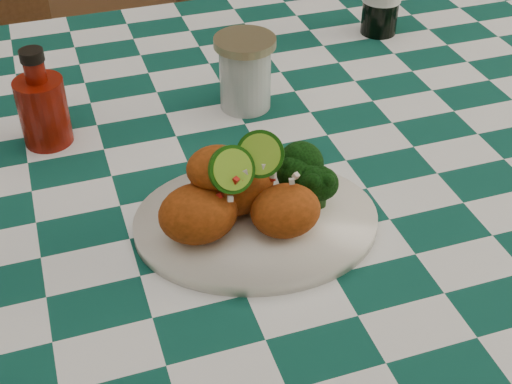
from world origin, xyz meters
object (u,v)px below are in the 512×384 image
object	(u,v)px
dining_table	(201,350)
mason_jar	(245,73)
plate	(256,222)
wooden_chair_right	(280,70)
ketchup_bottle	(41,97)
fried_chicken_pile	(248,182)
wooden_chair_left	(22,130)

from	to	relation	value
dining_table	mason_jar	size ratio (longest dim) A/B	14.97
dining_table	plate	bearing A→B (deg)	-74.07
wooden_chair_right	dining_table	bearing A→B (deg)	-112.85
ketchup_bottle	mason_jar	world-z (taller)	ketchup_bottle
fried_chicken_pile	wooden_chair_right	xyz separation A→B (m)	(0.36, 0.87, -0.37)
mason_jar	wooden_chair_right	bearing A→B (deg)	65.12
ketchup_bottle	wooden_chair_left	size ratio (longest dim) A/B	0.17
dining_table	wooden_chair_left	bearing A→B (deg)	107.70
plate	wooden_chair_left	bearing A→B (deg)	107.40
fried_chicken_pile	mason_jar	bearing A→B (deg)	72.94
dining_table	wooden_chair_left	xyz separation A→B (m)	(-0.24, 0.75, 0.03)
ketchup_bottle	wooden_chair_right	bearing A→B (deg)	46.72
mason_jar	wooden_chair_left	bearing A→B (deg)	119.44
dining_table	wooden_chair_left	distance (m)	0.78
plate	mason_jar	xyz separation A→B (m)	(0.07, 0.27, 0.05)
dining_table	ketchup_bottle	xyz separation A→B (m)	(-0.17, 0.11, 0.46)
wooden_chair_left	dining_table	bearing A→B (deg)	-94.20
dining_table	wooden_chair_left	world-z (taller)	wooden_chair_left
fried_chicken_pile	dining_table	bearing A→B (deg)	102.59
mason_jar	ketchup_bottle	bearing A→B (deg)	-179.37
plate	wooden_chair_right	size ratio (longest dim) A/B	0.30
dining_table	mason_jar	distance (m)	0.48
wooden_chair_left	wooden_chair_right	distance (m)	0.64
ketchup_bottle	dining_table	bearing A→B (deg)	-32.81
ketchup_bottle	wooden_chair_left	world-z (taller)	ketchup_bottle
ketchup_bottle	wooden_chair_left	bearing A→B (deg)	96.02
plate	fried_chicken_pile	bearing A→B (deg)	180.00
mason_jar	wooden_chair_right	xyz separation A→B (m)	(0.28, 0.60, -0.35)
plate	fried_chicken_pile	distance (m)	0.06
fried_chicken_pile	ketchup_bottle	distance (m)	0.34
dining_table	wooden_chair_right	world-z (taller)	wooden_chair_right
plate	ketchup_bottle	bearing A→B (deg)	128.84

